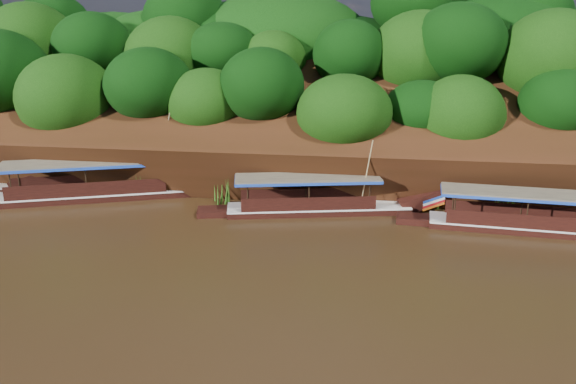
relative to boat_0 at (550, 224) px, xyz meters
name	(u,v)px	position (x,y,z in m)	size (l,w,h in m)	color
ground	(296,261)	(-14.07, -6.38, -0.53)	(160.00, 160.00, 0.00)	black
riverbank	(331,140)	(-14.08, 16.35, 1.36)	(120.00, 30.06, 19.40)	black
boat_0	(550,224)	(0.00, 0.00, 0.00)	(14.56, 3.23, 5.52)	black
boat_1	(329,204)	(-13.04, 1.79, 0.01)	(14.01, 5.03, 5.33)	black
boat_2	(116,189)	(-28.17, 2.79, 0.08)	(16.75, 8.25, 7.05)	black
reeds	(267,189)	(-17.46, 3.27, 0.38)	(48.50, 2.61, 2.27)	#316719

